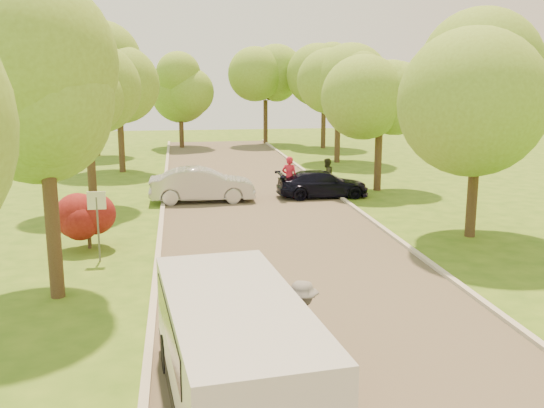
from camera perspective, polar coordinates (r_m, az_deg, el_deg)
ground at (r=15.82m, az=3.90°, el=-8.68°), size 100.00×100.00×0.00m
road at (r=23.35m, az=-0.42°, el=-1.82°), size 8.00×60.00×0.01m
curb_left at (r=23.11m, az=-10.41°, el=-2.03°), size 0.18×60.00×0.12m
curb_right at (r=24.25m, az=9.09°, el=-1.32°), size 0.18×60.00×0.12m
street_sign at (r=19.02m, az=-16.13°, el=-0.67°), size 0.55×0.06×2.17m
red_shrub at (r=20.64m, az=-16.94°, el=-1.08°), size 1.70×1.70×1.95m
tree_l_mida at (r=15.72m, az=-20.06°, el=9.81°), size 4.71×4.60×7.39m
tree_l_midb at (r=26.67m, az=-16.61°, el=9.36°), size 4.30×4.20×6.62m
tree_l_far at (r=36.56m, az=-13.96°, el=11.46°), size 4.92×4.80×7.79m
tree_r_mida at (r=22.01m, az=19.56°, el=11.21°), size 5.13×5.00×7.95m
tree_r_midb at (r=30.12m, az=10.54°, el=10.46°), size 4.51×4.40×7.01m
tree_r_far at (r=39.85m, az=6.64°, el=12.26°), size 5.33×5.20×8.34m
tree_bg_a at (r=44.76m, az=-16.19°, el=11.18°), size 5.12×5.00×7.72m
tree_bg_b at (r=47.84m, az=5.20°, el=11.88°), size 5.12×5.00×7.95m
tree_bg_c at (r=48.43m, az=-8.40°, el=11.19°), size 4.92×4.80×7.33m
tree_bg_d at (r=50.99m, az=-0.37°, el=11.68°), size 5.12×5.00×7.72m
minivan at (r=10.37m, az=-3.53°, el=-13.80°), size 2.68×5.63×2.03m
silver_sedan at (r=27.41m, az=-6.59°, el=1.81°), size 4.70×1.68×1.54m
dark_sedan at (r=28.38m, az=4.77°, el=1.89°), size 4.32×1.78×1.25m
longboard at (r=12.06m, az=2.78°, el=-15.04°), size 0.56×0.90×0.10m
skateboarder at (r=11.69m, az=2.83°, el=-11.23°), size 1.26×1.00×1.71m
person_striped at (r=28.11m, az=1.64°, el=2.55°), size 0.83×0.68×1.94m
person_olive at (r=29.64m, az=5.16°, el=2.71°), size 1.01×1.01×1.66m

